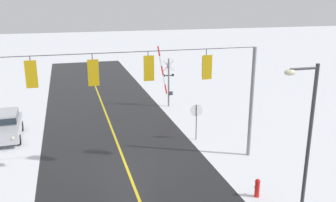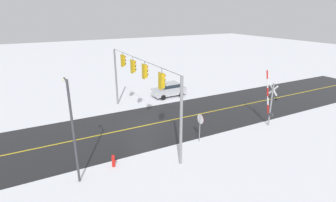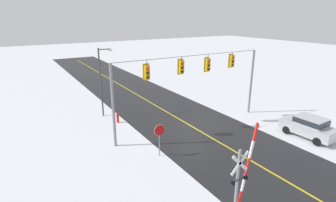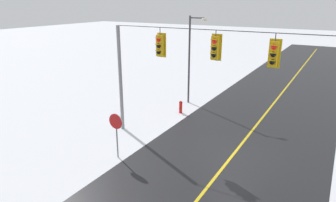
% 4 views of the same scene
% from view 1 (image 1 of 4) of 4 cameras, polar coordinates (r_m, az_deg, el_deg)
% --- Properties ---
extents(ground_plane, '(160.00, 160.00, 0.00)m').
position_cam_1_polar(ground_plane, '(19.46, -6.38, -10.74)').
color(ground_plane, white).
extents(signal_span, '(14.20, 0.47, 6.22)m').
position_cam_1_polar(signal_span, '(17.92, -6.94, 1.99)').
color(signal_span, gray).
rests_on(signal_span, ground).
extents(stop_sign, '(0.80, 0.09, 2.35)m').
position_cam_1_polar(stop_sign, '(22.71, 4.49, -2.02)').
color(stop_sign, gray).
rests_on(stop_sign, ground).
extents(railroad_crossing, '(1.43, 0.31, 5.02)m').
position_cam_1_polar(railroad_crossing, '(29.51, -0.06, 3.50)').
color(railroad_crossing, gray).
rests_on(railroad_crossing, ground).
extents(parked_car_silver, '(1.94, 4.25, 1.74)m').
position_cam_1_polar(parked_car_silver, '(25.24, -24.20, -3.38)').
color(parked_car_silver, '#B7BABF').
rests_on(parked_car_silver, ground).
extents(streetlamp_near, '(1.39, 0.28, 6.50)m').
position_cam_1_polar(streetlamp_near, '(14.29, 20.77, -4.77)').
color(streetlamp_near, '#38383D').
rests_on(streetlamp_near, ground).
extents(fire_hydrant, '(0.24, 0.31, 0.88)m').
position_cam_1_polar(fire_hydrant, '(17.29, 13.87, -13.05)').
color(fire_hydrant, red).
rests_on(fire_hydrant, ground).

